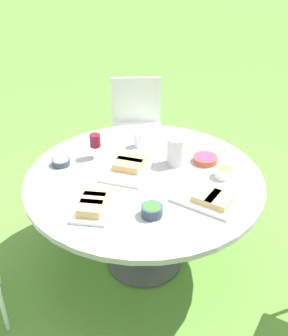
{
  "coord_description": "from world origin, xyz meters",
  "views": [
    {
      "loc": [
        -2.19,
        -0.18,
        2.13
      ],
      "look_at": [
        0.0,
        0.0,
        0.78
      ],
      "focal_mm": 45.0,
      "sensor_mm": 36.0,
      "label": 1
    }
  ],
  "objects_px": {
    "dining_table": "(144,188)",
    "chair_near_left": "(137,121)",
    "water_pitcher": "(176,151)",
    "wine_glass": "(95,141)"
  },
  "relations": [
    {
      "from": "dining_table",
      "to": "chair_near_left",
      "type": "relative_size",
      "value": 1.67
    },
    {
      "from": "chair_near_left",
      "to": "water_pitcher",
      "type": "xyz_separation_m",
      "value": [
        -1.03,
        -0.36,
        0.29
      ]
    },
    {
      "from": "dining_table",
      "to": "wine_glass",
      "type": "relative_size",
      "value": 8.83
    },
    {
      "from": "wine_glass",
      "to": "chair_near_left",
      "type": "bearing_deg",
      "value": -9.87
    },
    {
      "from": "wine_glass",
      "to": "dining_table",
      "type": "bearing_deg",
      "value": -121.77
    },
    {
      "from": "chair_near_left",
      "to": "wine_glass",
      "type": "relative_size",
      "value": 5.29
    },
    {
      "from": "chair_near_left",
      "to": "water_pitcher",
      "type": "bearing_deg",
      "value": -160.96
    },
    {
      "from": "dining_table",
      "to": "water_pitcher",
      "type": "xyz_separation_m",
      "value": [
        0.17,
        -0.19,
        0.18
      ]
    },
    {
      "from": "dining_table",
      "to": "wine_glass",
      "type": "bearing_deg",
      "value": 58.23
    },
    {
      "from": "dining_table",
      "to": "chair_near_left",
      "type": "xyz_separation_m",
      "value": [
        1.2,
        0.17,
        -0.11
      ]
    }
  ]
}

